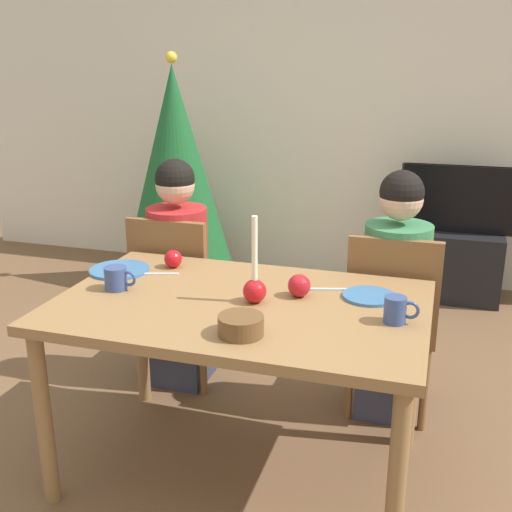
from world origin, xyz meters
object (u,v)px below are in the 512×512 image
Objects in this scene: mug_left at (117,278)px; tv_stand at (453,264)px; plate_left at (119,270)px; mug_right at (396,310)px; chair_left at (177,290)px; chair_right at (392,315)px; plate_right at (369,296)px; dining_table at (241,322)px; candle_centerpiece at (255,285)px; person_left_child at (179,277)px; bowl_walnuts at (241,325)px; apple_near_candle at (299,286)px; tv at (459,199)px; christmas_tree at (176,170)px; person_right_child at (394,301)px; apple_by_left_plate at (173,259)px.

tv_stand is at bearing 60.43° from mug_left.
plate_left reaches higher than tv_stand.
plate_left is at bearing 170.15° from mug_right.
chair_left is 1.07m from chair_right.
plate_right is 1.55× the size of mug_left.
dining_table is 11.42× the size of mug_right.
chair_left is at bearing 134.96° from candle_centerpiece.
plate_left is 1.92× the size of mug_left.
person_left_child is 8.76× the size of mug_left.
mug_right is at bearing -0.31° from mug_left.
bowl_walnuts is 1.74× the size of apple_near_candle.
tv is 2.36× the size of candle_centerpiece.
tv is 2.34m from mug_right.
person_left_child is at bearing 155.63° from plate_right.
apple_near_candle is at bearing -35.10° from person_left_child.
christmas_tree is at bearing 118.91° from bowl_walnuts.
chair_right reaches higher than plate_left.
tv_stand is at bearing 56.22° from plate_left.
apple_near_candle is (0.11, 0.40, 0.01)m from bowl_walnuts.
bowl_walnuts is at bearing -22.98° from mug_left.
tv_stand is 7.19× the size of apple_near_candle.
bowl_walnuts is at bearing -105.44° from tv_stand.
chair_left and chair_right have the same top height.
person_right_child is 1.72m from tv_stand.
plate_left is (-1.42, -2.12, 0.52)m from tv_stand.
person_left_child is at bearing 144.90° from apple_near_candle.
person_left_child is (-1.07, 0.03, 0.06)m from chair_right.
tv_stand is at bearing -90.00° from tv.
plate_right is (-0.34, -2.12, 0.52)m from tv_stand.
apple_by_left_plate reaches higher than plate_right.
chair_right is 7.34× the size of mug_right.
chair_right is 0.07m from person_right_child.
person_right_child reaches higher than apple_near_candle.
christmas_tree reaches higher than dining_table.
christmas_tree is 6.51× the size of plate_left.
mug_right is at bearing -9.85° from plate_left.
person_left_child reaches higher than candle_centerpiece.
tv_stand is 2.73m from mug_left.
dining_table is 1.19× the size of person_left_child.
mug_left is at bearing -177.59° from dining_table.
christmas_tree is at bearing 113.80° from chair_left.
mug_left is at bearing -86.92° from chair_left.
christmas_tree is 12.51× the size of mug_left.
person_right_child is 0.70× the size of christmas_tree.
dining_table is 0.83m from person_right_child.
person_right_child is (1.07, 0.00, 0.00)m from person_left_child.
mug_left is at bearing -107.63° from apple_by_left_plate.
mug_left is at bearing -119.56° from tv.
mug_left is 0.66m from bowl_walnuts.
chair_left is at bearing 113.25° from apple_by_left_plate.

